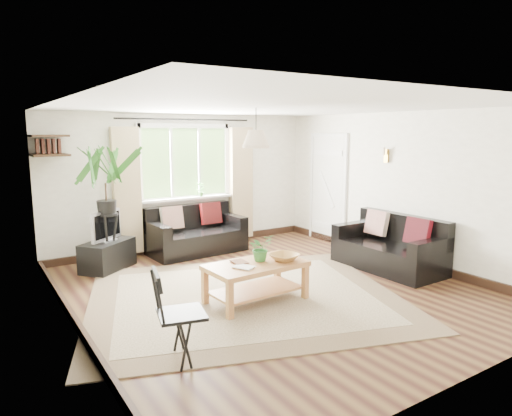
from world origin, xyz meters
TOP-DOWN VIEW (x-y plane):
  - floor at (0.00, 0.00)m, footprint 5.50×5.50m
  - ceiling at (0.00, 0.00)m, footprint 5.50×5.50m
  - wall_back at (0.00, 2.75)m, footprint 5.00×0.02m
  - wall_front at (0.00, -2.75)m, footprint 5.00×0.02m
  - wall_left at (-2.50, 0.00)m, footprint 0.02×5.50m
  - wall_right at (2.50, 0.00)m, footprint 0.02×5.50m
  - rug at (-0.47, -0.06)m, footprint 4.66×4.31m
  - window at (0.00, 2.71)m, footprint 2.50×0.16m
  - door at (2.47, 1.70)m, footprint 0.06×0.96m
  - corner_shelf at (-2.25, 2.50)m, footprint 0.50×0.50m
  - pendant_lamp at (0.00, 0.40)m, footprint 0.36×0.36m
  - wall_sconce at (2.43, 0.30)m, footprint 0.12×0.12m
  - sofa_back at (-0.01, 2.28)m, footprint 1.68×0.91m
  - sofa_right at (2.03, -0.20)m, footprint 1.67×0.85m
  - coffee_table at (-0.43, -0.27)m, footprint 1.25×0.72m
  - table_plant at (-0.33, -0.21)m, footprint 0.33×0.30m
  - bowl at (-0.07, -0.36)m, footprint 0.41×0.41m
  - book_a at (-0.74, -0.39)m, footprint 0.26×0.29m
  - book_b at (-0.68, -0.15)m, footprint 0.18×0.23m
  - tv_stand at (-1.60, 2.11)m, footprint 0.94×0.87m
  - tv at (-1.60, 2.11)m, footprint 0.63×0.55m
  - palm_stand at (-1.58, 2.08)m, footprint 0.90×0.90m
  - folding_chair at (-1.80, -1.14)m, footprint 0.55×0.55m
  - sill_plant at (0.25, 2.63)m, footprint 0.14×0.10m

SIDE VIEW (x-z plane):
  - floor at x=0.00m, z-range 0.00..0.00m
  - rug at x=-0.47m, z-range 0.00..0.02m
  - tv_stand at x=-1.60m, z-range 0.00..0.44m
  - coffee_table at x=-0.43m, z-range 0.00..0.50m
  - sofa_back at x=-0.01m, z-range 0.00..0.77m
  - sofa_right at x=2.03m, z-range 0.00..0.78m
  - folding_chair at x=-1.80m, z-range 0.00..0.88m
  - book_a at x=-0.74m, z-range 0.50..0.52m
  - book_b at x=-0.68m, z-range 0.50..0.52m
  - bowl at x=-0.07m, z-range 0.50..0.58m
  - table_plant at x=-0.33m, z-range 0.50..0.83m
  - tv at x=-1.60m, z-range 0.44..0.93m
  - palm_stand at x=-1.58m, z-range 0.00..1.89m
  - door at x=2.47m, z-range -0.03..2.03m
  - sill_plant at x=0.25m, z-range 0.93..1.20m
  - wall_back at x=0.00m, z-range 0.00..2.40m
  - wall_front at x=0.00m, z-range 0.00..2.40m
  - wall_left at x=-2.50m, z-range 0.00..2.40m
  - wall_right at x=2.50m, z-range 0.00..2.40m
  - window at x=0.00m, z-range 0.47..2.63m
  - wall_sconce at x=2.43m, z-range 1.60..1.88m
  - corner_shelf at x=-2.25m, z-range 1.72..2.06m
  - pendant_lamp at x=0.00m, z-range 1.78..2.32m
  - ceiling at x=0.00m, z-range 2.40..2.40m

